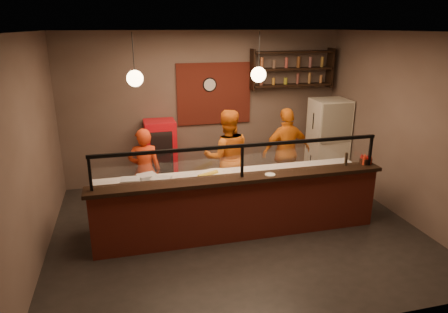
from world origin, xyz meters
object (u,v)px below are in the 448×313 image
object	(u,v)px
wall_clock	(210,85)
red_cooler	(161,155)
pepper_mill	(346,159)
cook_mid	(227,157)
fridge	(328,140)
cook_right	(286,152)
pizza_dough	(217,174)
condiment_caddy	(366,161)
cook_left	(145,170)

from	to	relation	value
wall_clock	red_cooler	world-z (taller)	wall_clock
red_cooler	pepper_mill	xyz separation A→B (m)	(2.85, -2.37, 0.44)
cook_mid	fridge	world-z (taller)	cook_mid
cook_right	pizza_dough	distance (m)	1.86
cook_right	wall_clock	bearing A→B (deg)	-50.09
wall_clock	fridge	distance (m)	2.85
fridge	condiment_caddy	world-z (taller)	fridge
fridge	pizza_dough	size ratio (longest dim) A/B	3.35
wall_clock	cook_left	xyz separation A→B (m)	(-1.51, -1.35, -1.31)
cook_right	pepper_mill	xyz separation A→B (m)	(0.45, -1.43, 0.28)
fridge	red_cooler	xyz separation A→B (m)	(-3.62, 0.35, -0.17)
cook_right	red_cooler	size ratio (longest dim) A/B	1.22
cook_left	cook_mid	size ratio (longest dim) A/B	0.86
cook_mid	condiment_caddy	xyz separation A→B (m)	(2.07, -1.34, 0.19)
fridge	pizza_dough	bearing A→B (deg)	-150.11
cook_left	pepper_mill	distance (m)	3.53
wall_clock	cook_mid	world-z (taller)	wall_clock
cook_right	condiment_caddy	world-z (taller)	cook_right
cook_left	fridge	distance (m)	4.07
wall_clock	fridge	bearing A→B (deg)	-14.83
wall_clock	cook_left	bearing A→B (deg)	-138.26
fridge	red_cooler	distance (m)	3.64
pizza_dough	red_cooler	bearing A→B (deg)	112.80
wall_clock	cook_mid	distance (m)	1.80
red_cooler	condiment_caddy	xyz separation A→B (m)	(3.22, -2.38, 0.38)
cook_right	fridge	world-z (taller)	fridge
pizza_dough	pepper_mill	distance (m)	2.17
cook_right	condiment_caddy	distance (m)	1.68
condiment_caddy	pepper_mill	xyz separation A→B (m)	(-0.37, 0.01, 0.06)
condiment_caddy	wall_clock	bearing A→B (deg)	127.94
cook_left	pepper_mill	size ratio (longest dim) A/B	7.24
pepper_mill	cook_mid	bearing A→B (deg)	142.14
red_cooler	pepper_mill	world-z (taller)	red_cooler
condiment_caddy	cook_left	bearing A→B (deg)	159.51
cook_left	cook_right	bearing A→B (deg)	-173.76
cook_mid	fridge	xyz separation A→B (m)	(2.47, 0.69, -0.02)
cook_left	condiment_caddy	world-z (taller)	cook_left
condiment_caddy	pepper_mill	size ratio (longest dim) A/B	0.78
pizza_dough	pepper_mill	xyz separation A→B (m)	(2.08, -0.53, 0.26)
cook_mid	cook_right	distance (m)	1.25
cook_left	condiment_caddy	xyz separation A→B (m)	(3.61, -1.35, 0.32)
cook_left	red_cooler	distance (m)	1.11
fridge	pepper_mill	xyz separation A→B (m)	(-0.77, -2.02, 0.27)
fridge	pizza_dough	distance (m)	3.21
cook_mid	pepper_mill	size ratio (longest dim) A/B	8.42
cook_mid	wall_clock	bearing A→B (deg)	-82.01
red_cooler	condiment_caddy	bearing A→B (deg)	-37.28
wall_clock	cook_right	distance (m)	2.16
cook_right	pepper_mill	size ratio (longest dim) A/B	8.17
red_cooler	pepper_mill	size ratio (longest dim) A/B	6.70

